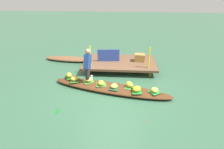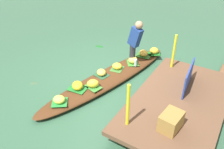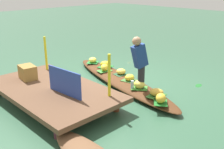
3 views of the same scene
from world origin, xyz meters
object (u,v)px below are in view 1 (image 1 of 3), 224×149
object	(u,v)px
banana_bunch_1	(101,83)
vendor_person	(88,64)
market_banner	(108,55)
water_bottle	(92,78)
banana_bunch_7	(74,78)
banana_bunch_4	(114,86)
moored_boat	(70,59)
banana_bunch_0	(88,79)
banana_bunch_2	(137,89)
vendor_boat	(110,88)
banana_bunch_3	(155,90)
banana_bunch_6	(129,84)
banana_bunch_5	(69,75)
produce_crate	(140,58)

from	to	relation	value
banana_bunch_1	vendor_person	world-z (taller)	vendor_person
banana_bunch_1	vendor_person	xyz separation A→B (m)	(-0.50, 0.24, 0.62)
vendor_person	market_banner	distance (m)	1.77
water_bottle	banana_bunch_7	bearing A→B (deg)	-174.16
banana_bunch_7	banana_bunch_4	bearing A→B (deg)	-16.94
moored_boat	banana_bunch_0	bearing A→B (deg)	-54.94
banana_bunch_7	market_banner	world-z (taller)	market_banner
banana_bunch_1	banana_bunch_2	size ratio (longest dim) A/B	0.85
moored_boat	banana_bunch_7	bearing A→B (deg)	-64.98
vendor_boat	banana_bunch_3	distance (m)	1.57
vendor_boat	banana_bunch_6	bearing A→B (deg)	9.77
banana_bunch_4	banana_bunch_6	xyz separation A→B (m)	(0.53, 0.12, 0.02)
vendor_boat	banana_bunch_5	distance (m)	1.75
banana_bunch_4	produce_crate	world-z (taller)	produce_crate
banana_bunch_2	banana_bunch_3	bearing A→B (deg)	-1.95
banana_bunch_3	produce_crate	distance (m)	2.39
vendor_boat	banana_bunch_2	xyz separation A→B (m)	(0.92, -0.31, 0.19)
banana_bunch_6	vendor_person	distance (m)	1.66
market_banner	produce_crate	bearing A→B (deg)	-0.87
water_bottle	moored_boat	bearing A→B (deg)	123.00
banana_bunch_5	vendor_person	size ratio (longest dim) A/B	0.20
banana_bunch_2	banana_bunch_6	world-z (taller)	banana_bunch_6
banana_bunch_5	water_bottle	size ratio (longest dim) A/B	1.28
banana_bunch_6	produce_crate	xyz separation A→B (m)	(0.48, 2.06, 0.23)
water_bottle	banana_bunch_4	bearing A→B (deg)	-31.25
banana_bunch_1	banana_bunch_7	world-z (taller)	same
banana_bunch_6	vendor_person	size ratio (longest dim) A/B	0.22
banana_bunch_4	banana_bunch_2	bearing A→B (deg)	-11.08
banana_bunch_3	water_bottle	bearing A→B (deg)	162.67
banana_bunch_2	banana_bunch_3	xyz separation A→B (m)	(0.60, -0.02, -0.01)
banana_bunch_4	banana_bunch_5	world-z (taller)	banana_bunch_5
banana_bunch_4	water_bottle	bearing A→B (deg)	148.75
vendor_boat	moored_boat	bearing A→B (deg)	143.20
banana_bunch_7	water_bottle	bearing A→B (deg)	5.84
moored_boat	produce_crate	world-z (taller)	produce_crate
banana_bunch_0	banana_bunch_5	world-z (taller)	banana_bunch_5
moored_boat	vendor_person	xyz separation A→B (m)	(1.40, -2.43, 0.79)
moored_boat	vendor_boat	bearing A→B (deg)	-44.87
moored_boat	banana_bunch_1	size ratio (longest dim) A/B	9.65
banana_bunch_3	vendor_boat	bearing A→B (deg)	167.65
vendor_boat	banana_bunch_2	world-z (taller)	banana_bunch_2
banana_bunch_7	moored_boat	bearing A→B (deg)	109.72
banana_bunch_1	banana_bunch_6	world-z (taller)	banana_bunch_6
moored_boat	banana_bunch_7	size ratio (longest dim) A/B	8.25
banana_bunch_5	produce_crate	bearing A→B (deg)	27.86
water_bottle	market_banner	size ratio (longest dim) A/B	0.21
vendor_boat	banana_bunch_2	distance (m)	0.99
vendor_boat	produce_crate	xyz separation A→B (m)	(1.15, 2.01, 0.43)
banana_bunch_5	market_banner	size ratio (longest dim) A/B	0.27
vendor_person	market_banner	xyz separation A→B (m)	(0.61, 1.64, -0.27)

